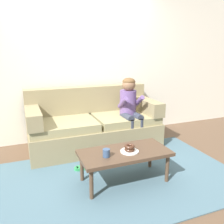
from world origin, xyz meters
TOP-DOWN VIEW (x-y plane):
  - ground at (0.00, 0.00)m, footprint 10.00×10.00m
  - wall_back at (0.00, 1.40)m, footprint 8.00×0.10m
  - area_rug at (0.00, -0.25)m, footprint 2.89×1.83m
  - couch at (-0.00, 0.85)m, footprint 2.02×0.90m
  - coffee_table at (0.01, -0.34)m, footprint 1.05×0.51m
  - person_child at (0.54, 0.64)m, footprint 0.34×0.58m
  - plate at (0.05, -0.37)m, footprint 0.21×0.21m
  - donut at (0.05, -0.37)m, footprint 0.17×0.17m
  - donut_second at (0.05, -0.37)m, footprint 0.17×0.17m
  - mug at (-0.24, -0.40)m, footprint 0.08×0.08m
  - toy_controller at (-0.38, 0.12)m, footprint 0.23×0.09m

SIDE VIEW (x-z plane):
  - ground at x=0.00m, z-range 0.00..0.00m
  - area_rug at x=0.00m, z-range 0.00..0.01m
  - toy_controller at x=-0.38m, z-range 0.00..0.05m
  - couch at x=0.00m, z-range -0.13..0.81m
  - coffee_table at x=0.01m, z-range 0.15..0.54m
  - plate at x=0.05m, z-range 0.39..0.40m
  - donut at x=0.05m, z-range 0.40..0.44m
  - mug at x=-0.24m, z-range 0.39..0.48m
  - donut_second at x=0.05m, z-range 0.44..0.48m
  - person_child at x=0.54m, z-range 0.12..1.22m
  - wall_back at x=0.00m, z-range 0.00..2.80m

